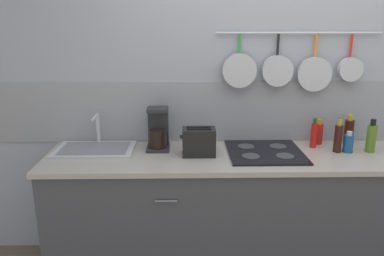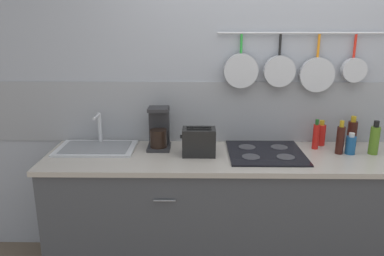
{
  "view_description": "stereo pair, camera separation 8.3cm",
  "coord_description": "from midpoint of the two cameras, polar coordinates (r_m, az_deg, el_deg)",
  "views": [
    {
      "loc": [
        -0.71,
        -2.46,
        1.81
      ],
      "look_at": [
        -0.66,
        0.0,
        1.12
      ],
      "focal_mm": 35.0,
      "sensor_mm": 36.0,
      "label": 1
    },
    {
      "loc": [
        -0.63,
        -2.46,
        1.81
      ],
      "look_at": [
        -0.66,
        0.0,
        1.12
      ],
      "focal_mm": 35.0,
      "sensor_mm": 36.0,
      "label": 2
    }
  ],
  "objects": [
    {
      "name": "sink_basin",
      "position": [
        2.82,
        -13.55,
        -2.78
      ],
      "size": [
        0.56,
        0.36,
        0.24
      ],
      "color": "#B7BABF",
      "rests_on": "countertop"
    },
    {
      "name": "coffee_maker",
      "position": [
        2.74,
        -4.2,
        -0.51
      ],
      "size": [
        0.16,
        0.19,
        0.31
      ],
      "color": "#262628",
      "rests_on": "countertop"
    },
    {
      "name": "toaster",
      "position": [
        2.6,
        1.97,
        -2.12
      ],
      "size": [
        0.24,
        0.15,
        0.2
      ],
      "color": "black",
      "rests_on": "countertop"
    },
    {
      "name": "bottle_olive_oil",
      "position": [
        2.93,
        26.77,
        -1.57
      ],
      "size": [
        0.07,
        0.07,
        0.24
      ],
      "color": "#4C721E",
      "rests_on": "countertop"
    },
    {
      "name": "countertop",
      "position": [
        2.71,
        15.11,
        -4.45
      ],
      "size": [
        3.37,
        0.64,
        0.03
      ],
      "color": "#A59E93",
      "rests_on": "cabinet_base"
    },
    {
      "name": "cabinet_base",
      "position": [
        2.9,
        14.45,
        -13.0
      ],
      "size": [
        3.33,
        0.62,
        0.88
      ],
      "color": "#3F4247",
      "rests_on": "ground_plane"
    },
    {
      "name": "bottle_sesame_oil",
      "position": [
        2.87,
        23.78,
        -2.34
      ],
      "size": [
        0.07,
        0.07,
        0.15
      ],
      "color": "navy",
      "rests_on": "countertop"
    },
    {
      "name": "cooktop",
      "position": [
        2.71,
        12.01,
        -3.7
      ],
      "size": [
        0.53,
        0.52,
        0.01
      ],
      "color": "black",
      "rests_on": "countertop"
    },
    {
      "name": "bottle_vinegar",
      "position": [
        2.99,
        19.82,
        -0.9
      ],
      "size": [
        0.06,
        0.06,
        0.19
      ],
      "color": "red",
      "rests_on": "countertop"
    },
    {
      "name": "bottle_dish_soap",
      "position": [
        2.84,
        22.44,
        -1.6
      ],
      "size": [
        0.06,
        0.06,
        0.24
      ],
      "color": "#33140F",
      "rests_on": "countertop"
    },
    {
      "name": "wall_back",
      "position": [
        2.95,
        13.99,
        4.85
      ],
      "size": [
        7.2,
        0.14,
        2.6
      ],
      "color": "#999EA8",
      "rests_on": "ground_plane"
    },
    {
      "name": "bottle_cooking_wine",
      "position": [
        3.06,
        23.92,
        -0.65
      ],
      "size": [
        0.07,
        0.07,
        0.23
      ],
      "color": "#33140F",
      "rests_on": "countertop"
    },
    {
      "name": "bottle_hot_sauce",
      "position": [
        2.88,
        19.14,
        -1.14
      ],
      "size": [
        0.04,
        0.04,
        0.22
      ],
      "color": "red",
      "rests_on": "countertop"
    }
  ]
}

